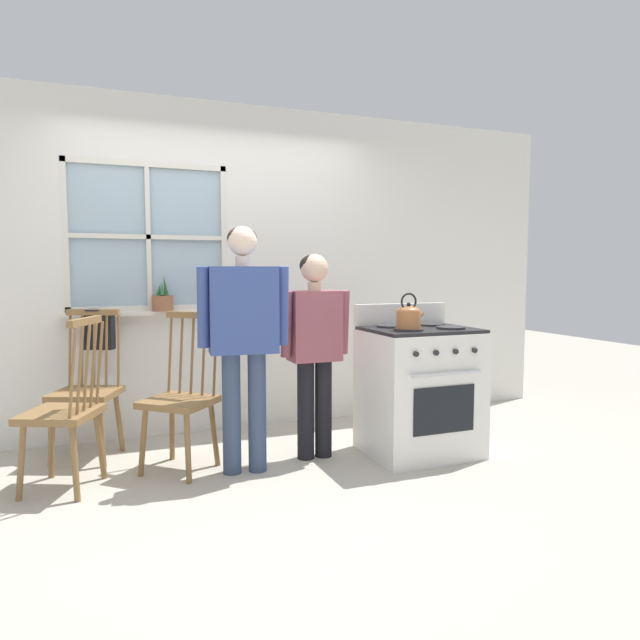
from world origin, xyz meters
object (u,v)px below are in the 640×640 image
chair_by_window (87,392)px  handbag (98,331)px  person_elderly_left (243,325)px  stove (419,389)px  person_teen_center (315,337)px  potted_plant (163,301)px  kettle (409,316)px  chair_near_wall (181,400)px  chair_center_cluster (65,413)px

chair_by_window → handbag: size_ratio=3.45×
person_elderly_left → stove: person_elderly_left is taller
person_teen_center → stove: bearing=-13.8°
stove → potted_plant: (-1.69, 1.09, 0.62)m
chair_by_window → potted_plant: size_ratio=3.68×
handbag → stove: bearing=-24.5°
chair_by_window → handbag: same height
kettle → potted_plant: potted_plant is taller
person_teen_center → handbag: 1.63m
chair_by_window → chair_near_wall: same height
chair_by_window → kettle: kettle is taller
chair_near_wall → person_elderly_left: bearing=14.3°
chair_near_wall → person_teen_center: size_ratio=0.73×
person_elderly_left → chair_near_wall: bearing=158.7°
chair_near_wall → handbag: bearing=166.8°
person_elderly_left → kettle: (1.11, -0.21, 0.04)m
chair_by_window → potted_plant: 0.90m
chair_near_wall → person_elderly_left: 0.67m
chair_center_cluster → person_elderly_left: person_elderly_left is taller
stove → kettle: 0.59m
stove → handbag: stove is taller
chair_center_cluster → person_teen_center: (1.63, 0.00, 0.40)m
chair_by_window → person_elderly_left: person_elderly_left is taller
chair_center_cluster → stove: 2.38m
stove → chair_by_window: bearing=161.1°
chair_by_window → chair_center_cluster: 0.60m
potted_plant → handbag: size_ratio=0.94×
chair_center_cluster → person_elderly_left: size_ratio=0.65×
chair_center_cluster → handbag: size_ratio=3.45×
chair_near_wall → person_teen_center: bearing=36.2°
chair_center_cluster → person_elderly_left: bearing=108.5°
person_elderly_left → kettle: 1.13m
kettle → potted_plant: 1.95m
chair_near_wall → kettle: size_ratio=4.28×
kettle → handbag: size_ratio=0.80×
chair_center_cluster → potted_plant: 1.30m
person_elderly_left → stove: bearing=2.8°
person_elderly_left → potted_plant: person_elderly_left is taller
chair_near_wall → potted_plant: size_ratio=3.68×
chair_by_window → chair_center_cluster: same height
person_teen_center → potted_plant: size_ratio=5.05×
stove → handbag: size_ratio=3.53×
chair_by_window → person_elderly_left: bearing=-13.2°
handbag → chair_near_wall: bearing=-55.0°
chair_near_wall → stove: 1.69m
person_teen_center → chair_near_wall: bearing=174.3°
chair_by_window → handbag: (0.09, 0.22, 0.41)m
kettle → chair_by_window: bearing=156.6°
kettle → potted_plant: size_ratio=0.86×
chair_near_wall → chair_center_cluster: (-0.71, -0.09, 0.00)m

